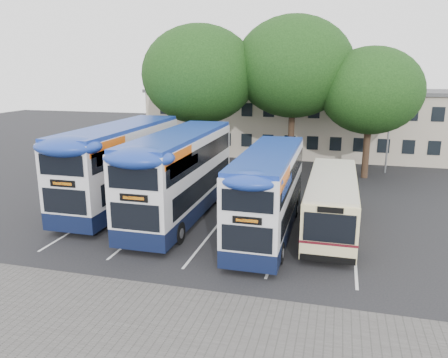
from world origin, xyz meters
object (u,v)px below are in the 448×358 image
tree_mid (294,67)px  bus_single (332,199)px  tree_left (200,75)px  tree_right (371,91)px  bus_dd_mid (181,171)px  bus_dd_right (268,189)px  bus_dd_left (122,162)px  lamp_post (391,109)px

tree_mid → bus_single: tree_mid is taller
tree_mid → bus_single: size_ratio=1.27×
tree_left → tree_right: tree_left is taller
bus_dd_mid → bus_dd_right: (5.10, -1.35, -0.29)m
bus_dd_mid → bus_single: size_ratio=1.20×
tree_mid → bus_dd_left: tree_mid is taller
tree_left → tree_right: size_ratio=1.18×
lamp_post → bus_dd_mid: lamp_post is taller
bus_dd_right → tree_left: bearing=121.1°
bus_dd_right → bus_single: bearing=25.4°
bus_single → tree_mid: bearing=105.5°
bus_single → bus_dd_left: bearing=174.8°
bus_dd_left → bus_single: size_ratio=1.23×
tree_left → bus_single: 16.50m
tree_right → bus_dd_mid: (-10.41, -12.19, -3.92)m
lamp_post → tree_right: 2.98m
bus_dd_mid → bus_single: bearing=0.8°
tree_right → bus_single: tree_right is taller
lamp_post → tree_right: (-1.69, -1.96, 1.47)m
tree_right → bus_dd_right: tree_right is taller
tree_mid → bus_dd_right: 15.43m
bus_dd_mid → lamp_post: bearing=49.5°
tree_left → bus_single: size_ratio=1.20×
bus_dd_mid → bus_dd_right: bus_dd_mid is taller
lamp_post → tree_mid: tree_mid is taller
bus_dd_right → tree_right: bearing=68.6°
bus_dd_mid → bus_single: bus_dd_mid is taller
lamp_post → tree_mid: 8.21m
tree_mid → bus_single: 14.83m
lamp_post → bus_single: lamp_post is taller
bus_dd_left → bus_dd_mid: bus_dd_left is taller
bus_dd_mid → tree_right: bearing=49.5°
tree_mid → bus_dd_left: (-8.85, -11.65, -5.56)m
tree_mid → tree_right: size_ratio=1.25×
tree_right → bus_single: (-2.23, -12.07, -4.94)m
lamp_post → bus_dd_right: size_ratio=0.89×
tree_mid → tree_right: (5.78, -0.71, -1.70)m
bus_single → bus_dd_right: bearing=-154.6°
tree_mid → bus_dd_left: size_ratio=1.04×
bus_dd_left → bus_dd_right: (9.33, -2.60, -0.36)m
lamp_post → bus_dd_left: (-16.32, -12.90, -2.39)m
lamp_post → bus_dd_mid: bearing=-130.5°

